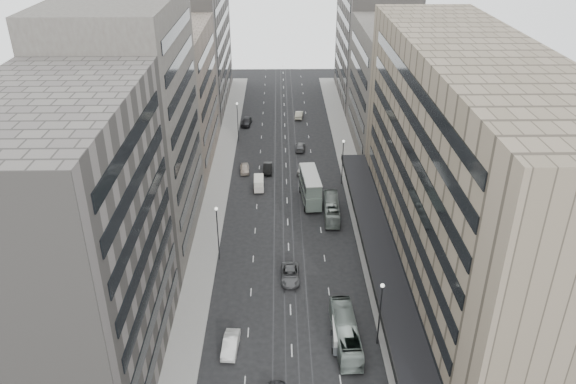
{
  "coord_description": "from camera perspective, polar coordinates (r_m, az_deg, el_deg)",
  "views": [
    {
      "loc": [
        -1.19,
        -53.15,
        44.81
      ],
      "look_at": [
        0.02,
        20.65,
        5.99
      ],
      "focal_mm": 35.0,
      "sensor_mm": 36.0,
      "label": 1
    }
  ],
  "objects": [
    {
      "name": "lamp_left_far",
      "position": [
        115.48,
        -5.15,
        7.57
      ],
      "size": [
        0.44,
        0.44,
        8.32
      ],
      "color": "#262628",
      "rests_on": "ground"
    },
    {
      "name": "sedan_2",
      "position": [
        74.8,
        0.22,
        -8.37
      ],
      "size": [
        2.41,
        5.21,
        1.45
      ],
      "primitive_type": "imported",
      "rotation": [
        0.0,
        0.0,
        -0.0
      ],
      "color": "#525254",
      "rests_on": "ground"
    },
    {
      "name": "bus_near",
      "position": [
        65.35,
        5.87,
        -13.99
      ],
      "size": [
        2.86,
        10.61,
        2.93
      ],
      "primitive_type": "imported",
      "rotation": [
        0.0,
        0.0,
        3.18
      ],
      "color": "gray",
      "rests_on": "ground"
    },
    {
      "name": "vw_microbus",
      "position": [
        65.15,
        5.4,
        -14.26
      ],
      "size": [
        2.22,
        4.57,
        2.42
      ],
      "rotation": [
        0.0,
        0.0,
        -0.04
      ],
      "color": "#5A5E62",
      "rests_on": "ground"
    },
    {
      "name": "sedan_7",
      "position": [
        112.5,
        1.25,
        4.64
      ],
      "size": [
        2.12,
        4.75,
        1.35
      ],
      "primitive_type": "imported",
      "rotation": [
        0.0,
        0.0,
        3.09
      ],
      "color": "#5E5E61",
      "rests_on": "ground"
    },
    {
      "name": "ground",
      "position": [
        69.53,
        0.27,
        -12.39
      ],
      "size": [
        220.0,
        220.0,
        0.0
      ],
      "primitive_type": "plane",
      "color": "black",
      "rests_on": "ground"
    },
    {
      "name": "sedan_8",
      "position": [
        125.57,
        -4.25,
        7.18
      ],
      "size": [
        2.57,
        5.23,
        1.72
      ],
      "primitive_type": "imported",
      "rotation": [
        0.0,
        0.0,
        -0.11
      ],
      "color": "#232325",
      "rests_on": "ground"
    },
    {
      "name": "panel_van",
      "position": [
        96.54,
        -2.98,
        0.9
      ],
      "size": [
        1.92,
        3.73,
        2.32
      ],
      "rotation": [
        0.0,
        0.0,
        0.03
      ],
      "color": "beige",
      "rests_on": "ground"
    },
    {
      "name": "building_left_a",
      "position": [
        57.79,
        -21.46,
        -5.49
      ],
      "size": [
        15.0,
        28.0,
        30.0
      ],
      "primitive_type": "cube",
      "color": "#625D59",
      "rests_on": "ground"
    },
    {
      "name": "sedan_9",
      "position": [
        129.55,
        1.13,
        7.86
      ],
      "size": [
        2.13,
        4.77,
        1.52
      ],
      "primitive_type": "imported",
      "rotation": [
        0.0,
        0.0,
        3.03
      ],
      "color": "beige",
      "rests_on": "ground"
    },
    {
      "name": "bus_far",
      "position": [
        88.72,
        4.44,
        -1.7
      ],
      "size": [
        2.6,
        9.57,
        2.64
      ],
      "primitive_type": "imported",
      "rotation": [
        0.0,
        0.0,
        3.1
      ],
      "color": "gray",
      "rests_on": "ground"
    },
    {
      "name": "sedan_6",
      "position": [
        103.26,
        1.68,
        2.44
      ],
      "size": [
        2.87,
        5.26,
        1.4
      ],
      "primitive_type": "imported",
      "rotation": [
        0.0,
        0.0,
        3.03
      ],
      "color": "#B9B9B4",
      "rests_on": "ground"
    },
    {
      "name": "building_left_b",
      "position": [
        79.94,
        -15.69,
        6.33
      ],
      "size": [
        15.0,
        26.0,
        34.0
      ],
      "primitive_type": "cube",
      "color": "#4C4742",
      "rests_on": "ground"
    },
    {
      "name": "lamp_left_near",
      "position": [
        76.72,
        -7.18,
        -3.58
      ],
      "size": [
        0.44,
        0.44,
        8.32
      ],
      "color": "#262628",
      "rests_on": "ground"
    },
    {
      "name": "building_left_d",
      "position": [
        137.2,
        -9.73,
        14.39
      ],
      "size": [
        15.0,
        38.0,
        28.0
      ],
      "primitive_type": "cube",
      "color": "#625D59",
      "rests_on": "ground"
    },
    {
      "name": "lamp_right_near",
      "position": [
        63.29,
        9.37,
        -11.45
      ],
      "size": [
        0.44,
        0.44,
        8.32
      ],
      "color": "#262628",
      "rests_on": "ground"
    },
    {
      "name": "sedan_4",
      "position": [
        103.34,
        -4.43,
        2.39
      ],
      "size": [
        1.93,
        4.23,
        1.41
      ],
      "primitive_type": "imported",
      "rotation": [
        0.0,
        0.0,
        0.07
      ],
      "color": "beige",
      "rests_on": "ground"
    },
    {
      "name": "sidewalk_left",
      "position": [
        101.66,
        -6.95,
        1.42
      ],
      "size": [
        4.0,
        125.0,
        0.15
      ],
      "primitive_type": "cube",
      "color": "gray",
      "rests_on": "ground"
    },
    {
      "name": "building_right_mid",
      "position": [
        112.46,
        10.92,
        10.28
      ],
      "size": [
        15.0,
        28.0,
        24.0
      ],
      "primitive_type": "cube",
      "color": "#4C4742",
      "rests_on": "ground"
    },
    {
      "name": "building_left_c",
      "position": [
        106.24,
        -12.08,
        9.43
      ],
      "size": [
        15.0,
        28.0,
        25.0
      ],
      "primitive_type": "cube",
      "color": "gray",
      "rests_on": "ground"
    },
    {
      "name": "sedan_5",
      "position": [
        103.18,
        -2.08,
        2.44
      ],
      "size": [
        1.63,
        4.53,
        1.49
      ],
      "primitive_type": "imported",
      "rotation": [
        0.0,
        0.0,
        -0.01
      ],
      "color": "black",
      "rests_on": "ground"
    },
    {
      "name": "sidewalk_right",
      "position": [
        101.94,
        6.6,
        1.52
      ],
      "size": [
        4.0,
        125.0,
        0.15
      ],
      "primitive_type": "cube",
      "color": "gray",
      "rests_on": "ground"
    },
    {
      "name": "double_decker",
      "position": [
        92.12,
        2.28,
        0.52
      ],
      "size": [
        3.46,
        9.35,
        5.01
      ],
      "rotation": [
        0.0,
        0.0,
        0.08
      ],
      "color": "slate",
      "rests_on": "ground"
    },
    {
      "name": "building_right_far",
      "position": [
        140.46,
        8.67,
        14.77
      ],
      "size": [
        15.0,
        32.0,
        28.0
      ],
      "primitive_type": "cube",
      "color": "#625D59",
      "rests_on": "ground"
    },
    {
      "name": "department_store",
      "position": [
        71.72,
        17.57,
        1.76
      ],
      "size": [
        19.2,
        60.0,
        30.0
      ],
      "color": "#7F705D",
      "rests_on": "ground"
    },
    {
      "name": "sedan_1",
      "position": [
        64.96,
        -5.85,
        -15.14
      ],
      "size": [
        1.97,
        4.75,
        1.53
      ],
      "primitive_type": "imported",
      "rotation": [
        0.0,
        0.0,
        -0.08
      ],
      "color": "white",
      "rests_on": "ground"
    },
    {
      "name": "lamp_right_far",
      "position": [
        97.25,
        5.59,
        3.57
      ],
      "size": [
        0.44,
        0.44,
        8.32
      ],
      "color": "#262628",
      "rests_on": "ground"
    }
  ]
}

